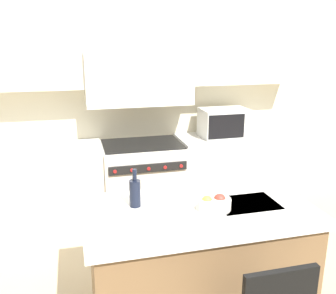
% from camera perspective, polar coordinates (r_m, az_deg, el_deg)
% --- Properties ---
extents(back_cabinetry, '(10.00, 0.46, 2.70)m').
position_cam_1_polar(back_cabinetry, '(4.33, -4.79, 10.10)').
color(back_cabinetry, beige).
rests_on(back_cabinetry, ground_plane).
extents(back_counter, '(3.76, 0.62, 0.94)m').
position_cam_1_polar(back_counter, '(4.37, -3.89, -5.20)').
color(back_counter, silver).
rests_on(back_counter, ground_plane).
extents(range_stove, '(0.91, 0.70, 0.93)m').
position_cam_1_polar(range_stove, '(4.35, -3.84, -5.37)').
color(range_stove, beige).
rests_on(range_stove, ground_plane).
extents(microwave, '(0.55, 0.39, 0.33)m').
position_cam_1_polar(microwave, '(4.45, 8.55, 3.66)').
color(microwave, silver).
rests_on(microwave, back_counter).
extents(kitchen_island, '(1.61, 0.88, 0.92)m').
position_cam_1_polar(kitchen_island, '(2.88, 4.57, -17.52)').
color(kitchen_island, brown).
rests_on(kitchen_island, ground_plane).
extents(wine_bottle, '(0.08, 0.08, 0.28)m').
position_cam_1_polar(wine_bottle, '(2.65, -5.05, -6.90)').
color(wine_bottle, black).
rests_on(wine_bottle, kitchen_island).
extents(wine_glass_near, '(0.08, 0.08, 0.19)m').
position_cam_1_polar(wine_glass_near, '(2.51, 3.57, -7.50)').
color(wine_glass_near, white).
rests_on(wine_glass_near, kitchen_island).
extents(wine_glass_far, '(0.08, 0.08, 0.19)m').
position_cam_1_polar(wine_glass_far, '(2.70, 0.79, -5.77)').
color(wine_glass_far, white).
rests_on(wine_glass_far, kitchen_island).
extents(fruit_bowl, '(0.25, 0.25, 0.10)m').
position_cam_1_polar(fruit_bowl, '(2.65, 6.96, -8.46)').
color(fruit_bowl, silver).
rests_on(fruit_bowl, kitchen_island).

